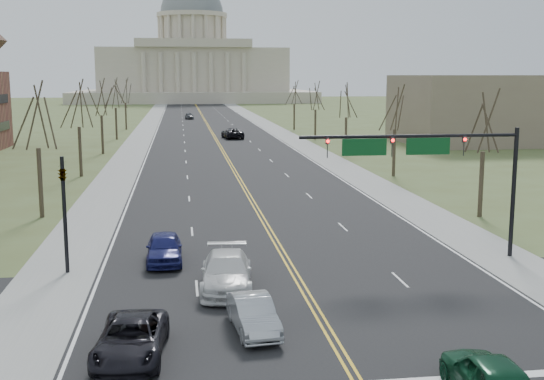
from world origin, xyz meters
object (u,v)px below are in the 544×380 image
object	(u,v)px
car_sb_inner_lead	(253,314)
car_sb_outer_lead	(131,339)
car_far_nb	(232,133)
car_far_sb	(189,116)
signal_mast	(427,155)
signal_left	(64,202)
car_sb_outer_second	(164,248)
car_nb_inner_lead	(490,378)
car_sb_inner_second	(226,272)

from	to	relation	value
car_sb_inner_lead	car_sb_outer_lead	size ratio (longest dim) A/B	0.83
car_far_nb	car_far_sb	xyz separation A→B (m)	(-6.12, 49.93, -0.09)
car_far_sb	signal_mast	bearing A→B (deg)	-90.36
car_far_nb	signal_left	bearing A→B (deg)	71.53
car_sb_outer_second	car_far_sb	xyz separation A→B (m)	(3.18, 122.52, -0.05)
car_sb_outer_lead	car_nb_inner_lead	bearing A→B (deg)	-19.39
car_sb_outer_second	car_far_sb	size ratio (longest dim) A/B	1.07
car_sb_outer_second	car_far_nb	distance (m)	73.19
car_far_nb	car_far_sb	distance (m)	50.30
car_sb_inner_lead	car_far_nb	xyz separation A→B (m)	(5.63, 83.25, 0.14)
signal_left	car_far_nb	world-z (taller)	signal_left
signal_left	signal_mast	bearing A→B (deg)	-0.00
car_sb_inner_lead	car_sb_outer_lead	xyz separation A→B (m)	(-4.60, -1.99, 0.01)
signal_mast	car_sb_outer_second	world-z (taller)	signal_mast
car_far_sb	signal_left	bearing A→B (deg)	-99.11
car_sb_outer_second	car_far_sb	distance (m)	122.56
car_sb_inner_second	car_far_nb	size ratio (longest dim) A/B	0.96
car_nb_inner_lead	car_far_sb	bearing A→B (deg)	-85.12
car_sb_inner_lead	car_sb_outer_second	bearing A→B (deg)	103.09
signal_mast	car_far_sb	distance (m)	124.42
signal_left	car_sb_inner_second	size ratio (longest dim) A/B	1.04
car_sb_outer_lead	car_sb_inner_second	xyz separation A→B (m)	(3.92, 7.49, 0.13)
signal_left	car_nb_inner_lead	xyz separation A→B (m)	(15.15, -16.24, -2.90)
car_nb_inner_lead	car_far_nb	size ratio (longest dim) A/B	0.79
car_nb_inner_lead	car_sb_outer_second	size ratio (longest dim) A/B	1.01
car_sb_inner_lead	car_far_nb	world-z (taller)	car_far_nb
car_sb_inner_lead	car_far_sb	xyz separation A→B (m)	(-0.49, 133.18, 0.05)
signal_mast	car_sb_outer_lead	distance (m)	19.44
car_far_nb	car_sb_inner_lead	bearing A→B (deg)	78.53
car_sb_outer_second	car_far_nb	size ratio (longest dim) A/B	0.78
car_nb_inner_lead	car_far_nb	world-z (taller)	car_far_nb
signal_left	car_far_sb	bearing A→B (deg)	86.27
car_sb_inner_second	car_nb_inner_lead	bearing A→B (deg)	-55.06
signal_left	car_sb_outer_second	bearing A→B (deg)	15.14
car_sb_inner_lead	car_far_sb	distance (m)	133.18
car_sb_outer_lead	signal_mast	bearing A→B (deg)	41.43
car_sb_outer_lead	signal_left	bearing A→B (deg)	113.66
signal_mast	car_far_nb	bearing A→B (deg)	93.68
signal_mast	car_sb_outer_second	distance (m)	14.96
car_far_sb	car_nb_inner_lead	bearing A→B (deg)	-92.49
car_nb_inner_lead	signal_mast	bearing A→B (deg)	-101.19
signal_mast	car_sb_inner_lead	size ratio (longest dim) A/B	2.87
signal_left	car_sb_outer_lead	world-z (taller)	signal_left
car_sb_inner_second	signal_left	bearing A→B (deg)	158.73
car_sb_inner_lead	car_far_sb	bearing A→B (deg)	84.25
signal_mast	car_nb_inner_lead	distance (m)	17.39
car_far_nb	car_sb_inner_second	bearing A→B (deg)	77.76
signal_mast	car_far_nb	xyz separation A→B (m)	(-4.75, 73.92, -4.91)
car_sb_inner_lead	car_sb_inner_second	bearing A→B (deg)	91.03
car_sb_outer_second	car_nb_inner_lead	bearing A→B (deg)	-60.40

